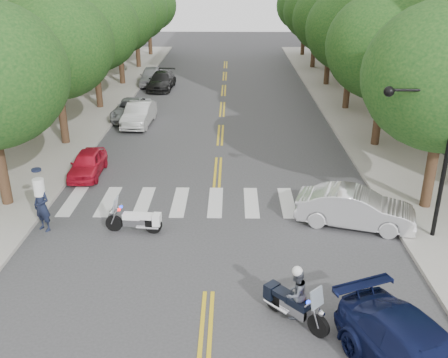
{
  "coord_description": "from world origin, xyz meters",
  "views": [
    {
      "loc": [
        0.68,
        -12.95,
        9.3
      ],
      "look_at": [
        0.38,
        6.0,
        1.3
      ],
      "focal_mm": 40.0,
      "sensor_mm": 36.0,
      "label": 1
    }
  ],
  "objects_px": {
    "motorcycle_police": "(294,297)",
    "officer_standing": "(42,206)",
    "motorcycle_parked": "(138,221)",
    "convertible": "(355,208)"
  },
  "relations": [
    {
      "from": "convertible",
      "to": "officer_standing",
      "type": "bearing_deg",
      "value": 109.2
    },
    {
      "from": "motorcycle_police",
      "to": "convertible",
      "type": "relative_size",
      "value": 0.4
    },
    {
      "from": "motorcycle_parked",
      "to": "officer_standing",
      "type": "bearing_deg",
      "value": 93.05
    },
    {
      "from": "motorcycle_parked",
      "to": "convertible",
      "type": "height_order",
      "value": "convertible"
    },
    {
      "from": "convertible",
      "to": "motorcycle_police",
      "type": "bearing_deg",
      "value": 168.99
    },
    {
      "from": "officer_standing",
      "to": "convertible",
      "type": "height_order",
      "value": "officer_standing"
    },
    {
      "from": "motorcycle_parked",
      "to": "officer_standing",
      "type": "relative_size",
      "value": 1.08
    },
    {
      "from": "motorcycle_police",
      "to": "officer_standing",
      "type": "bearing_deg",
      "value": -74.01
    },
    {
      "from": "motorcycle_parked",
      "to": "officer_standing",
      "type": "distance_m",
      "value": 3.7
    },
    {
      "from": "motorcycle_police",
      "to": "officer_standing",
      "type": "relative_size",
      "value": 0.9
    }
  ]
}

